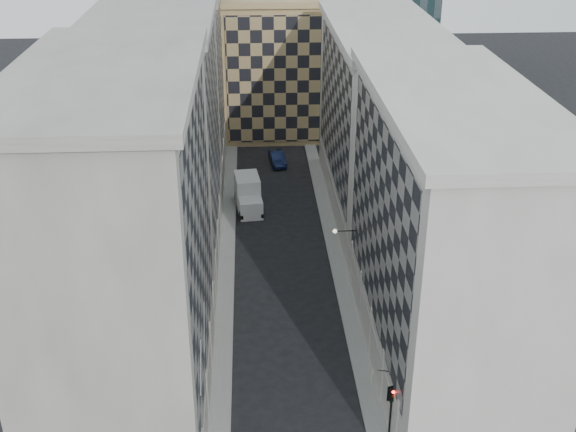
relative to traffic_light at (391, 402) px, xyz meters
name	(u,v)px	position (x,y,z in m)	size (l,w,h in m)	color
sidewalk_west	(227,262)	(-11.15, 23.79, -2.95)	(1.50, 100.00, 0.15)	gray
sidewalk_east	(337,259)	(-0.65, 23.79, -2.95)	(1.50, 100.00, 0.15)	gray
bldg_left_a	(125,252)	(-16.78, 4.79, 8.80)	(10.80, 22.80, 23.70)	gray
bldg_left_b	(161,140)	(-16.78, 26.79, 8.30)	(10.80, 22.80, 22.70)	gray
bldg_left_c	(180,80)	(-16.78, 48.79, 7.80)	(10.80, 22.80, 21.70)	gray
bldg_right_a	(445,235)	(4.98, 8.79, 7.30)	(10.80, 26.80, 20.70)	#B7B1A7
bldg_right_b	(380,120)	(4.99, 35.79, 6.82)	(10.80, 28.80, 19.70)	#B7B1A7
tan_block	(283,63)	(-3.90, 61.69, 6.41)	(16.80, 14.80, 18.80)	tan
flagpoles_left	(202,346)	(-11.80, -0.21, 4.98)	(0.10, 6.33, 2.33)	gray
bracket_lamp	(337,231)	(-1.52, 17.79, 3.18)	(1.98, 0.36, 0.36)	black
traffic_light	(391,402)	(0.00, 0.00, 0.00)	(0.50, 0.48, 4.01)	black
box_truck	(248,195)	(-9.01, 35.88, -1.53)	(3.21, 6.49, 3.43)	silver
dark_car	(277,158)	(-5.31, 48.43, -2.23)	(1.68, 4.81, 1.58)	#101B3E
shop_sign	(373,375)	(-0.93, 1.68, 0.81)	(1.20, 0.67, 0.76)	black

